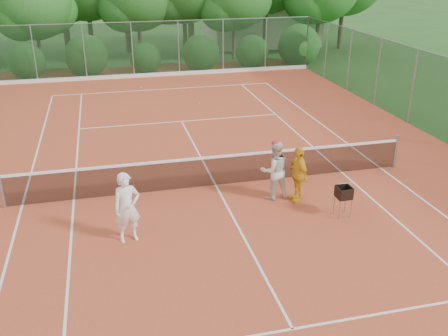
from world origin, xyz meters
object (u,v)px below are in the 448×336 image
Objects in this scene: player_center_grp at (274,170)px; ball_hopper at (344,193)px; player_yellow at (298,174)px; player_white at (127,208)px.

ball_hopper is (1.42, -1.43, -0.19)m from player_center_grp.
player_yellow is 1.42m from ball_hopper.
player_white reaches higher than player_yellow.
player_center_grp is at bearing 5.90° from player_white.
player_yellow is at bearing 122.28° from ball_hopper.
player_center_grp is 2.03m from ball_hopper.
player_center_grp is 0.66m from player_yellow.
player_white is at bearing -84.48° from player_yellow.
player_yellow is at bearing -27.10° from player_center_grp.
player_white is at bearing -162.11° from player_center_grp.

